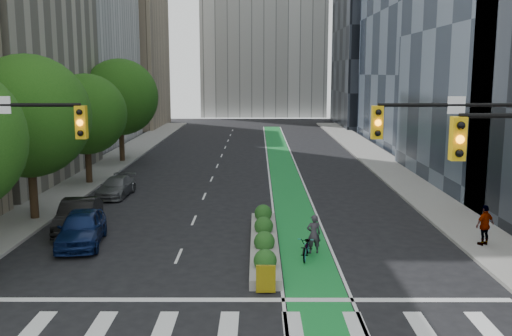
{
  "coord_description": "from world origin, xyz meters",
  "views": [
    {
      "loc": [
        0.9,
        -17.57,
        7.82
      ],
      "look_at": [
        0.83,
        11.09,
        3.0
      ],
      "focal_mm": 40.0,
      "sensor_mm": 36.0,
      "label": 1
    }
  ],
  "objects_px": {
    "median_planter": "(264,241)",
    "cyclist": "(314,234)",
    "parked_car_left_near": "(82,228)",
    "parked_car_left_mid": "(78,216)",
    "parked_car_left_far": "(116,187)",
    "bicycle": "(307,247)",
    "pedestrian_far": "(485,225)"
  },
  "relations": [
    {
      "from": "median_planter",
      "to": "cyclist",
      "type": "height_order",
      "value": "cyclist"
    },
    {
      "from": "parked_car_left_near",
      "to": "parked_car_left_far",
      "type": "xyz_separation_m",
      "value": [
        -0.96,
        10.36,
        -0.18
      ]
    },
    {
      "from": "cyclist",
      "to": "parked_car_left_mid",
      "type": "xyz_separation_m",
      "value": [
        -11.36,
        3.53,
        -0.08
      ]
    },
    {
      "from": "cyclist",
      "to": "parked_car_left_far",
      "type": "height_order",
      "value": "cyclist"
    },
    {
      "from": "parked_car_left_far",
      "to": "median_planter",
      "type": "bearing_deg",
      "value": -45.91
    },
    {
      "from": "cyclist",
      "to": "parked_car_left_near",
      "type": "bearing_deg",
      "value": -16.89
    },
    {
      "from": "parked_car_left_near",
      "to": "parked_car_left_mid",
      "type": "bearing_deg",
      "value": 102.73
    },
    {
      "from": "median_planter",
      "to": "pedestrian_far",
      "type": "relative_size",
      "value": 5.58
    },
    {
      "from": "median_planter",
      "to": "parked_car_left_near",
      "type": "bearing_deg",
      "value": 175.96
    },
    {
      "from": "parked_car_left_mid",
      "to": "pedestrian_far",
      "type": "relative_size",
      "value": 2.59
    },
    {
      "from": "bicycle",
      "to": "pedestrian_far",
      "type": "height_order",
      "value": "pedestrian_far"
    },
    {
      "from": "parked_car_left_mid",
      "to": "parked_car_left_far",
      "type": "xyz_separation_m",
      "value": [
        -0.11,
        8.05,
        -0.17
      ]
    },
    {
      "from": "median_planter",
      "to": "parked_car_left_far",
      "type": "distance_m",
      "value": 14.37
    },
    {
      "from": "parked_car_left_far",
      "to": "pedestrian_far",
      "type": "bearing_deg",
      "value": -25.68
    },
    {
      "from": "parked_car_left_mid",
      "to": "pedestrian_far",
      "type": "xyz_separation_m",
      "value": [
        19.1,
        -2.77,
        0.29
      ]
    },
    {
      "from": "bicycle",
      "to": "pedestrian_far",
      "type": "xyz_separation_m",
      "value": [
        8.09,
        1.41,
        0.57
      ]
    },
    {
      "from": "parked_car_left_near",
      "to": "parked_car_left_mid",
      "type": "height_order",
      "value": "parked_car_left_near"
    },
    {
      "from": "bicycle",
      "to": "parked_car_left_far",
      "type": "relative_size",
      "value": 0.45
    },
    {
      "from": "median_planter",
      "to": "cyclist",
      "type": "relative_size",
      "value": 5.92
    },
    {
      "from": "parked_car_left_mid",
      "to": "cyclist",
      "type": "bearing_deg",
      "value": -23.27
    },
    {
      "from": "bicycle",
      "to": "pedestrian_far",
      "type": "relative_size",
      "value": 1.03
    },
    {
      "from": "parked_car_left_near",
      "to": "parked_car_left_far",
      "type": "bearing_deg",
      "value": 87.65
    },
    {
      "from": "parked_car_left_mid",
      "to": "parked_car_left_near",
      "type": "bearing_deg",
      "value": -75.6
    },
    {
      "from": "median_planter",
      "to": "parked_car_left_far",
      "type": "relative_size",
      "value": 2.42
    },
    {
      "from": "pedestrian_far",
      "to": "median_planter",
      "type": "bearing_deg",
      "value": -28.0
    },
    {
      "from": "bicycle",
      "to": "cyclist",
      "type": "bearing_deg",
      "value": 72.21
    },
    {
      "from": "parked_car_left_near",
      "to": "parked_car_left_far",
      "type": "relative_size",
      "value": 1.11
    },
    {
      "from": "bicycle",
      "to": "parked_car_left_near",
      "type": "xyz_separation_m",
      "value": [
        -10.14,
        1.87,
        0.3
      ]
    },
    {
      "from": "parked_car_left_far",
      "to": "pedestrian_far",
      "type": "distance_m",
      "value": 22.04
    },
    {
      "from": "cyclist",
      "to": "parked_car_left_mid",
      "type": "bearing_deg",
      "value": -27.52
    },
    {
      "from": "cyclist",
      "to": "pedestrian_far",
      "type": "distance_m",
      "value": 7.78
    },
    {
      "from": "parked_car_left_far",
      "to": "pedestrian_far",
      "type": "height_order",
      "value": "pedestrian_far"
    }
  ]
}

